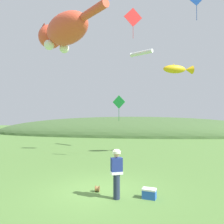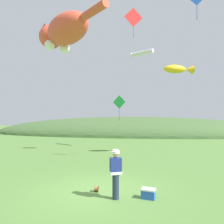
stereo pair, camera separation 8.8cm
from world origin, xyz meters
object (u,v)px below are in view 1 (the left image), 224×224
at_px(kite_fish_windsock, 178,69).
at_px(kite_tube_streamer, 141,53).
at_px(picnic_cooler, 149,193).
at_px(kite_diamond_green, 119,102).
at_px(festival_attendant, 117,172).
at_px(kite_spool, 97,189).
at_px(kite_giant_cat, 63,32).
at_px(kite_diamond_red, 133,17).

distance_m(kite_fish_windsock, kite_tube_streamer, 4.63).
distance_m(picnic_cooler, kite_diamond_green, 9.14).
relative_size(festival_attendant, kite_spool, 7.37).
height_order(kite_spool, picnic_cooler, picnic_cooler).
xyz_separation_m(kite_giant_cat, kite_diamond_green, (4.41, -0.08, -5.57)).
xyz_separation_m(festival_attendant, kite_fish_windsock, (3.65, 9.16, 5.62)).
distance_m(kite_giant_cat, kite_fish_windsock, 9.35).
bearing_deg(kite_diamond_red, kite_tube_streamer, 79.71).
height_order(kite_fish_windsock, kite_diamond_red, kite_diamond_red).
distance_m(picnic_cooler, kite_giant_cat, 13.97).
relative_size(kite_fish_windsock, kite_tube_streamer, 1.15).
bearing_deg(kite_tube_streamer, kite_diamond_green, -113.11).
relative_size(kite_fish_windsock, kite_diamond_red, 1.03).
distance_m(kite_giant_cat, kite_tube_streamer, 7.21).
bearing_deg(picnic_cooler, kite_giant_cat, 127.80).
bearing_deg(kite_fish_windsock, kite_diamond_green, -168.61).
bearing_deg(kite_diamond_red, kite_spool, -97.95).
bearing_deg(kite_tube_streamer, kite_fish_windsock, -47.59).
height_order(kite_diamond_green, kite_diamond_red, kite_diamond_red).
relative_size(kite_tube_streamer, kite_diamond_green, 1.11).
height_order(kite_giant_cat, kite_fish_windsock, kite_giant_cat).
bearing_deg(kite_diamond_green, kite_diamond_red, 26.06).
xyz_separation_m(kite_spool, kite_diamond_green, (0.09, 7.63, 3.91)).
bearing_deg(kite_spool, kite_tube_streamer, 81.36).
bearing_deg(kite_giant_cat, kite_diamond_red, 4.48).
distance_m(picnic_cooler, kite_diamond_red, 13.51).
bearing_deg(festival_attendant, kite_diamond_red, 88.06).
bearing_deg(kite_tube_streamer, kite_giant_cat, -147.91).
relative_size(kite_spool, picnic_cooler, 0.44).
distance_m(kite_spool, kite_fish_windsock, 11.59).
height_order(festival_attendant, kite_diamond_green, kite_diamond_green).
height_order(picnic_cooler, kite_tube_streamer, kite_tube_streamer).
height_order(picnic_cooler, kite_diamond_green, kite_diamond_green).
distance_m(kite_fish_windsock, kite_diamond_green, 5.16).
bearing_deg(kite_fish_windsock, kite_spool, -117.82).
bearing_deg(kite_giant_cat, kite_tube_streamer, 32.09).
xyz_separation_m(festival_attendant, kite_giant_cat, (-5.16, 8.36, 8.64)).
relative_size(kite_spool, kite_fish_windsock, 0.10).
bearing_deg(kite_fish_windsock, picnic_cooler, -105.53).
height_order(picnic_cooler, kite_fish_windsock, kite_fish_windsock).
bearing_deg(festival_attendant, kite_giant_cat, 121.68).
relative_size(picnic_cooler, kite_diamond_green, 0.29).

